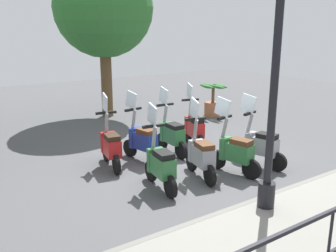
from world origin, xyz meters
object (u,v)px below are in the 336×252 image
object	(u,v)px
scooter_far_1	(171,134)
scooter_far_3	(111,146)
scooter_near_2	(201,155)
scooter_far_2	(142,140)
potted_palm	(213,103)
scooter_far_0	(194,128)
lamp_post_near	(274,90)
tree_distant	(103,8)
scooter_near_1	(235,151)
scooter_near_3	(160,164)
scooter_near_0	(260,145)

from	to	relation	value
scooter_far_1	scooter_far_3	world-z (taller)	same
scooter_near_2	scooter_far_1	distance (m)	1.54
scooter_far_2	potted_palm	bearing A→B (deg)	-69.97
scooter_far_0	scooter_far_3	size ratio (longest dim) A/B	1.00
lamp_post_near	tree_distant	world-z (taller)	tree_distant
scooter_far_0	scooter_far_2	distance (m)	1.61
scooter_near_1	scooter_far_1	size ratio (longest dim) A/B	1.00
scooter_near_3	tree_distant	bearing A→B (deg)	-8.80
scooter_near_1	scooter_near_2	size ratio (longest dim) A/B	1.00
lamp_post_near	scooter_near_2	bearing A→B (deg)	-3.48
tree_distant	scooter_far_1	bearing A→B (deg)	173.98
potted_palm	scooter_near_3	distance (m)	6.12
scooter_far_0	scooter_far_3	distance (m)	2.34
lamp_post_near	potted_palm	world-z (taller)	lamp_post_near
scooter_near_0	scooter_near_3	xyz separation A→B (m)	(0.23, 2.35, 0.00)
scooter_near_3	potted_palm	bearing A→B (deg)	-42.03
potted_palm	scooter_far_2	xyz separation A→B (m)	(-2.49, 4.19, 0.04)
scooter_near_3	scooter_far_3	xyz separation A→B (m)	(1.50, 0.26, 0.00)
scooter_near_0	scooter_far_0	bearing A→B (deg)	-7.36
scooter_far_0	scooter_far_2	xyz separation A→B (m)	(-0.20, 1.60, 0.00)
scooter_near_3	scooter_far_2	bearing A→B (deg)	-10.31
scooter_near_1	scooter_near_0	bearing A→B (deg)	-103.02
scooter_near_0	scooter_near_1	world-z (taller)	same
scooter_near_2	scooter_far_3	size ratio (longest dim) A/B	1.00
tree_distant	scooter_far_1	xyz separation A→B (m)	(-4.41, 0.47, -2.97)
potted_palm	scooter_far_2	size ratio (longest dim) A/B	0.69
scooter_far_0	scooter_far_3	world-z (taller)	same
tree_distant	scooter_far_3	distance (m)	5.68
tree_distant	scooter_far_0	bearing A→B (deg)	-175.59
lamp_post_near	scooter_far_1	distance (m)	3.62
scooter_near_0	scooter_near_3	world-z (taller)	same
tree_distant	scooter_near_2	size ratio (longest dim) A/B	3.27
scooter_near_1	scooter_far_0	distance (m)	1.94
scooter_far_0	scooter_far_2	bearing A→B (deg)	113.98
scooter_far_2	scooter_near_2	bearing A→B (deg)	-173.29
scooter_far_1	scooter_far_3	distance (m)	1.54
tree_distant	scooter_near_1	xyz separation A→B (m)	(-6.13, 0.12, -2.97)
tree_distant	scooter_far_0	size ratio (longest dim) A/B	3.27
scooter_far_1	scooter_far_2	size ratio (longest dim) A/B	1.00
scooter_near_0	scooter_far_3	bearing A→B (deg)	40.81
scooter_near_2	scooter_far_2	distance (m)	1.54
scooter_far_2	scooter_far_3	bearing A→B (deg)	76.87
scooter_far_2	scooter_far_3	world-z (taller)	same
scooter_far_1	scooter_far_2	distance (m)	0.80
potted_palm	scooter_near_1	xyz separation A→B (m)	(-4.18, 3.04, 0.04)
scooter_near_0	scooter_far_1	size ratio (longest dim) A/B	1.00
scooter_far_1	scooter_far_3	size ratio (longest dim) A/B	1.00
scooter_far_3	scooter_near_3	bearing A→B (deg)	-159.14
tree_distant	potted_palm	xyz separation A→B (m)	(-1.95, -2.92, -3.01)
scooter_near_0	scooter_far_2	distance (m)	2.53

